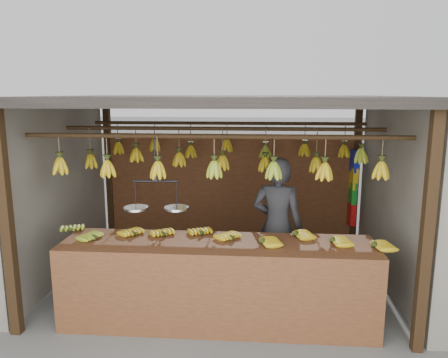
{
  "coord_description": "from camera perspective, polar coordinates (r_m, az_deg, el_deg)",
  "views": [
    {
      "loc": [
        0.45,
        -5.44,
        2.43
      ],
      "look_at": [
        0.0,
        0.3,
        1.3
      ],
      "focal_mm": 35.0,
      "sensor_mm": 36.0,
      "label": 1
    }
  ],
  "objects": [
    {
      "name": "ground",
      "position": [
        5.98,
        -0.23,
        -12.89
      ],
      "size": [
        80.0,
        80.0,
        0.0
      ],
      "primitive_type": "plane",
      "color": "#5B5B57"
    },
    {
      "name": "stall",
      "position": [
        5.8,
        0.02,
        6.57
      ],
      "size": [
        4.3,
        3.3,
        2.4
      ],
      "color": "black",
      "rests_on": "ground"
    },
    {
      "name": "counter",
      "position": [
        4.58,
        -0.97,
        -11.01
      ],
      "size": [
        3.51,
        0.75,
        0.96
      ],
      "color": "#5B321B",
      "rests_on": "ground"
    },
    {
      "name": "hanging_bananas",
      "position": [
        5.51,
        -0.16,
        2.7
      ],
      "size": [
        3.57,
        2.21,
        0.4
      ],
      "color": "gold",
      "rests_on": "ground"
    },
    {
      "name": "balance_scale",
      "position": [
        4.71,
        -8.85,
        -3.26
      ],
      "size": [
        0.69,
        0.29,
        0.79
      ],
      "color": "black",
      "rests_on": "ground"
    },
    {
      "name": "vendor",
      "position": [
        5.36,
        6.97,
        -6.15
      ],
      "size": [
        0.7,
        0.54,
        1.7
      ],
      "primitive_type": "imported",
      "rotation": [
        0.0,
        0.0,
        2.91
      ],
      "color": "#262628",
      "rests_on": "ground"
    },
    {
      "name": "bag_bundles",
      "position": [
        7.1,
        16.5,
        -0.94
      ],
      "size": [
        0.08,
        0.26,
        1.18
      ],
      "color": "#1426BF",
      "rests_on": "ground"
    }
  ]
}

